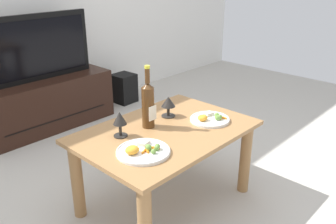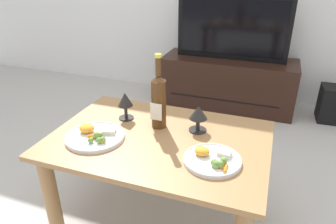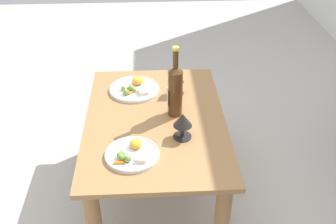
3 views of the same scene
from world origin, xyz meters
TOP-DOWN VIEW (x-y plane):
  - ground_plane at (0.00, 0.00)m, footprint 6.40×6.40m
  - dining_table at (0.00, 0.00)m, footprint 1.01×0.70m
  - tv_stand at (0.08, 1.58)m, footprint 1.20×0.44m
  - tv_screen at (0.08, 1.57)m, footprint 0.97×0.05m
  - floor_speaker at (0.98, 1.55)m, footprint 0.22×0.22m
  - wine_bottle at (-0.04, 0.10)m, footprint 0.07×0.07m
  - goblet_left at (-0.23, 0.12)m, footprint 0.08×0.08m
  - goblet_right at (0.15, 0.12)m, footprint 0.09×0.09m
  - dinner_plate_left at (-0.28, -0.11)m, footprint 0.28×0.28m
  - dinner_plate_right at (0.28, -0.11)m, footprint 0.24×0.24m

SIDE VIEW (x-z plane):
  - ground_plane at x=0.00m, z-range 0.00..0.00m
  - floor_speaker at x=0.98m, z-range 0.00..0.31m
  - tv_stand at x=0.08m, z-range 0.00..0.45m
  - dining_table at x=0.00m, z-range 0.15..0.65m
  - dinner_plate_right at x=0.28m, z-range 0.49..0.54m
  - dinner_plate_left at x=-0.28m, z-range 0.49..0.54m
  - goblet_right at x=0.15m, z-range 0.52..0.66m
  - goblet_left at x=-0.23m, z-range 0.53..0.67m
  - wine_bottle at x=-0.04m, z-range 0.46..0.83m
  - tv_screen at x=0.08m, z-range 0.45..1.01m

